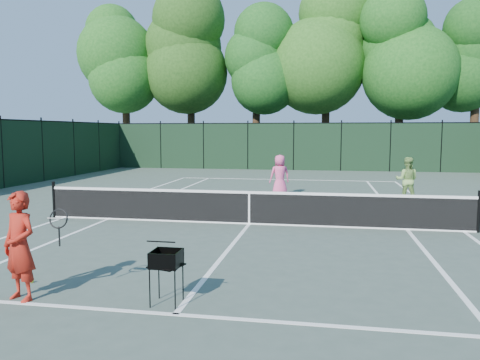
% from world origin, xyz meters
% --- Properties ---
extents(ground, '(90.00, 90.00, 0.00)m').
position_xyz_m(ground, '(0.00, 0.00, 0.00)').
color(ground, '#425046').
rests_on(ground, ground).
extents(sideline_doubles_left, '(0.10, 23.77, 0.01)m').
position_xyz_m(sideline_doubles_left, '(-5.49, 0.00, 0.00)').
color(sideline_doubles_left, white).
rests_on(sideline_doubles_left, ground).
extents(sideline_doubles_right, '(0.10, 23.77, 0.01)m').
position_xyz_m(sideline_doubles_right, '(5.49, 0.00, 0.00)').
color(sideline_doubles_right, white).
rests_on(sideline_doubles_right, ground).
extents(sideline_singles_left, '(0.10, 23.77, 0.01)m').
position_xyz_m(sideline_singles_left, '(-4.12, 0.00, 0.00)').
color(sideline_singles_left, white).
rests_on(sideline_singles_left, ground).
extents(sideline_singles_right, '(0.10, 23.77, 0.01)m').
position_xyz_m(sideline_singles_right, '(4.12, 0.00, 0.00)').
color(sideline_singles_right, white).
rests_on(sideline_singles_right, ground).
extents(baseline_far, '(10.97, 0.10, 0.01)m').
position_xyz_m(baseline_far, '(0.00, 11.88, 0.00)').
color(baseline_far, white).
rests_on(baseline_far, ground).
extents(service_line_near, '(8.23, 0.10, 0.01)m').
position_xyz_m(service_line_near, '(0.00, -6.40, 0.00)').
color(service_line_near, white).
rests_on(service_line_near, ground).
extents(service_line_far, '(8.23, 0.10, 0.01)m').
position_xyz_m(service_line_far, '(0.00, 6.40, 0.00)').
color(service_line_far, white).
rests_on(service_line_far, ground).
extents(center_service_line, '(0.10, 12.80, 0.01)m').
position_xyz_m(center_service_line, '(0.00, 0.00, 0.00)').
color(center_service_line, white).
rests_on(center_service_line, ground).
extents(tennis_net, '(11.69, 0.09, 1.06)m').
position_xyz_m(tennis_net, '(0.00, 0.00, 0.48)').
color(tennis_net, black).
rests_on(tennis_net, ground).
extents(fence_far, '(24.00, 0.05, 3.00)m').
position_xyz_m(fence_far, '(0.00, 18.00, 1.50)').
color(fence_far, black).
rests_on(fence_far, ground).
extents(tree_0, '(6.40, 6.40, 13.14)m').
position_xyz_m(tree_0, '(-13.00, 21.50, 8.16)').
color(tree_0, black).
rests_on(tree_0, ground).
extents(tree_1, '(6.80, 6.80, 13.98)m').
position_xyz_m(tree_1, '(-8.00, 22.00, 8.69)').
color(tree_1, black).
rests_on(tree_1, ground).
extents(tree_2, '(6.00, 6.00, 12.40)m').
position_xyz_m(tree_2, '(-3.00, 21.80, 7.73)').
color(tree_2, black).
rests_on(tree_2, ground).
extents(tree_3, '(7.00, 7.00, 14.45)m').
position_xyz_m(tree_3, '(2.00, 22.30, 9.01)').
color(tree_3, black).
rests_on(tree_3, ground).
extents(tree_4, '(6.20, 6.20, 12.97)m').
position_xyz_m(tree_4, '(7.00, 21.60, 8.14)').
color(tree_4, black).
rests_on(tree_4, ground).
extents(tree_5, '(5.80, 5.80, 12.23)m').
position_xyz_m(tree_5, '(12.00, 22.10, 7.71)').
color(tree_5, black).
rests_on(tree_5, ground).
extents(coach, '(1.04, 0.57, 1.64)m').
position_xyz_m(coach, '(-2.45, -6.25, 0.82)').
color(coach, '#A91E13').
rests_on(coach, ground).
extents(player_pink, '(0.92, 0.77, 1.61)m').
position_xyz_m(player_pink, '(0.28, 5.69, 0.81)').
color(player_pink, '#E8528C').
rests_on(player_pink, ground).
extents(player_green, '(0.89, 0.76, 1.62)m').
position_xyz_m(player_green, '(4.86, 4.81, 0.81)').
color(player_green, '#82AE57').
rests_on(player_green, ground).
extents(ball_hopper, '(0.52, 0.52, 0.80)m').
position_xyz_m(ball_hopper, '(-0.25, -6.03, 0.67)').
color(ball_hopper, black).
rests_on(ball_hopper, ground).
extents(loose_ball_midcourt, '(0.07, 0.07, 0.07)m').
position_xyz_m(loose_ball_midcourt, '(-2.79, -5.52, 0.03)').
color(loose_ball_midcourt, '#B9D12A').
rests_on(loose_ball_midcourt, ground).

